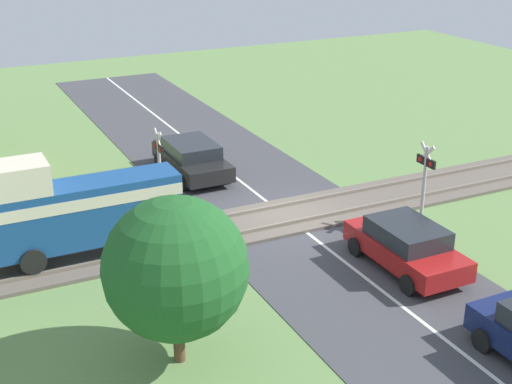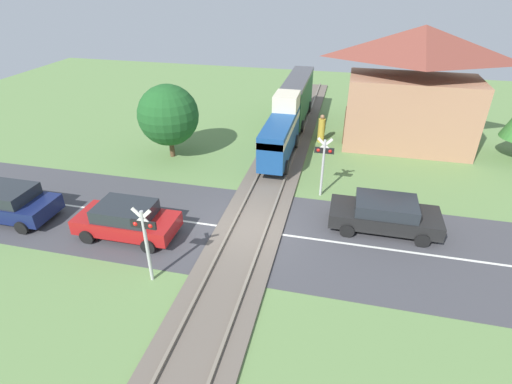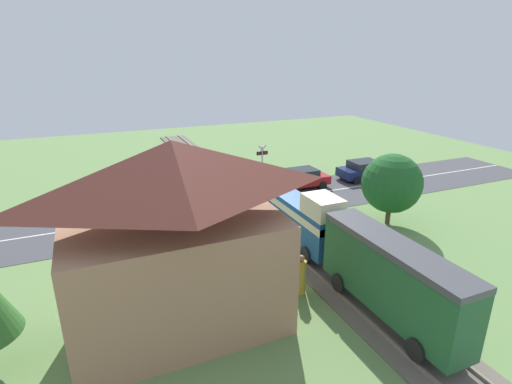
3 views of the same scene
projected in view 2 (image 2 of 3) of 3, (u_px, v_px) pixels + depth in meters
ground_plane at (249, 231)px, 16.85m from camera, size 60.00×60.00×0.00m
road_surface at (249, 230)px, 16.84m from camera, size 48.00×6.40×0.02m
track_bed at (249, 229)px, 16.82m from camera, size 2.80×48.00×0.24m
train at (291, 110)px, 24.89m from camera, size 1.58×12.73×3.18m
car_near_crossing at (127, 219)px, 16.21m from camera, size 4.11×1.97×1.44m
car_far_side at (385, 214)px, 16.60m from camera, size 4.49×2.05×1.41m
car_behind_queue at (9, 202)px, 17.33m from camera, size 4.00×2.07×1.48m
crossing_signal_west_approach at (145, 235)px, 13.29m from camera, size 0.90×0.18×2.99m
crossing_signal_east_approach at (323, 159)px, 18.50m from camera, size 0.90×0.18×2.99m
station_building at (414, 91)px, 23.01m from camera, size 7.87×3.92×7.00m
pedestrian_by_station at (321, 129)px, 24.96m from camera, size 0.44×0.44×1.76m
tree_roadside_hedge at (168, 115)px, 22.19m from camera, size 3.40×3.40×4.19m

